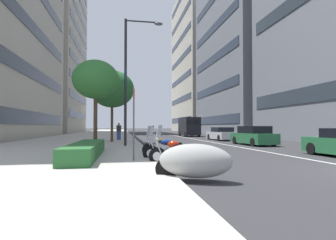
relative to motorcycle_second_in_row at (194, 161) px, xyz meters
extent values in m
cube|color=#B2ADA3|center=(29.97, 5.81, -0.46)|extent=(160.00, 10.71, 0.15)
cube|color=silver|center=(34.97, -6.20, -0.53)|extent=(110.00, 0.16, 0.01)
ellipsoid|color=#9E9E99|center=(-0.01, -0.02, 0.01)|extent=(1.51, 2.08, 0.89)
cylinder|color=black|center=(0.30, 0.68, -0.24)|extent=(0.34, 0.59, 0.60)
cylinder|color=black|center=(3.09, 0.56, -0.21)|extent=(0.41, 0.65, 0.67)
cylinder|color=silver|center=(3.09, 0.56, -0.21)|extent=(0.27, 0.36, 0.33)
cylinder|color=black|center=(2.38, -0.83, -0.21)|extent=(0.41, 0.65, 0.67)
cylinder|color=silver|center=(2.38, -0.83, -0.21)|extent=(0.27, 0.36, 0.33)
cube|color=silver|center=(2.74, -0.13, -0.22)|extent=(0.41, 0.46, 0.28)
cube|color=black|center=(2.65, -0.29, 0.19)|extent=(0.49, 0.67, 0.10)
ellipsoid|color=#991E0A|center=(2.81, 0.02, 0.25)|extent=(0.42, 0.52, 0.24)
cylinder|color=silver|center=(2.99, 0.52, 0.10)|extent=(0.18, 0.30, 0.64)
cylinder|color=silver|center=(3.12, 0.45, 0.10)|extent=(0.18, 0.30, 0.64)
cylinder|color=silver|center=(3.02, 0.41, 0.55)|extent=(0.55, 0.31, 0.04)
sphere|color=silver|center=(3.10, 0.57, 0.43)|extent=(0.14, 0.14, 0.14)
cube|color=#B2BCC6|center=(3.07, 0.50, 0.73)|extent=(0.45, 0.31, 0.44)
cylinder|color=silver|center=(2.73, -0.45, -0.34)|extent=(0.40, 0.65, 0.16)
cylinder|color=black|center=(4.30, 0.69, -0.21)|extent=(0.28, 0.67, 0.66)
cylinder|color=silver|center=(4.30, 0.69, -0.21)|extent=(0.21, 0.35, 0.33)
cylinder|color=black|center=(3.89, -0.86, -0.21)|extent=(0.28, 0.67, 0.66)
cylinder|color=silver|center=(3.89, -0.86, -0.21)|extent=(0.21, 0.35, 0.33)
cube|color=silver|center=(4.09, -0.09, -0.22)|extent=(0.35, 0.43, 0.28)
cube|color=black|center=(4.05, -0.26, 0.19)|extent=(0.38, 0.67, 0.10)
ellipsoid|color=navy|center=(4.14, 0.08, 0.25)|extent=(0.35, 0.51, 0.24)
cylinder|color=silver|center=(4.21, 0.63, 0.10)|extent=(0.12, 0.32, 0.64)
cylinder|color=silver|center=(4.34, 0.59, 0.10)|extent=(0.12, 0.32, 0.64)
cylinder|color=silver|center=(4.26, 0.53, 0.55)|extent=(0.59, 0.19, 0.04)
sphere|color=silver|center=(4.30, 0.70, 0.43)|extent=(0.14, 0.14, 0.14)
cube|color=#B2BCC6|center=(4.28, 0.63, 0.73)|extent=(0.46, 0.23, 0.44)
cylinder|color=silver|center=(4.16, -0.39, -0.34)|extent=(0.26, 0.69, 0.16)
cylinder|color=black|center=(5.90, 0.62, -0.22)|extent=(0.44, 0.60, 0.64)
cylinder|color=silver|center=(5.90, 0.62, -0.22)|extent=(0.28, 0.34, 0.32)
cylinder|color=black|center=(5.09, -0.64, -0.22)|extent=(0.44, 0.60, 0.64)
cylinder|color=silver|center=(5.09, -0.64, -0.22)|extent=(0.28, 0.34, 0.32)
cube|color=silver|center=(5.50, -0.01, -0.24)|extent=(0.42, 0.46, 0.28)
cube|color=black|center=(5.40, -0.16, 0.18)|extent=(0.53, 0.66, 0.10)
ellipsoid|color=brown|center=(5.59, 0.13, 0.24)|extent=(0.45, 0.52, 0.24)
cylinder|color=silver|center=(5.80, 0.59, 0.09)|extent=(0.21, 0.29, 0.64)
cylinder|color=silver|center=(5.91, 0.52, 0.09)|extent=(0.21, 0.29, 0.64)
cylinder|color=silver|center=(5.81, 0.49, 0.54)|extent=(0.53, 0.35, 0.04)
sphere|color=silver|center=(5.91, 0.64, 0.42)|extent=(0.14, 0.14, 0.14)
cube|color=#B2BCC6|center=(5.87, 0.57, 0.72)|extent=(0.44, 0.34, 0.44)
cylinder|color=silver|center=(5.46, -0.32, -0.35)|extent=(0.44, 0.63, 0.16)
cylinder|color=black|center=(5.37, -7.69, -0.23)|extent=(0.62, 0.23, 0.62)
cube|color=#236038|center=(12.54, -8.21, 0.00)|extent=(4.47, 1.90, 0.77)
cube|color=black|center=(12.38, -8.21, 0.66)|extent=(2.49, 1.69, 0.55)
cylinder|color=black|center=(13.97, -7.36, -0.23)|extent=(0.63, 0.24, 0.62)
cylinder|color=black|center=(14.02, -8.96, -0.23)|extent=(0.63, 0.24, 0.62)
cylinder|color=black|center=(11.06, -7.46, -0.23)|extent=(0.63, 0.24, 0.62)
cylinder|color=black|center=(11.11, -9.05, -0.23)|extent=(0.63, 0.24, 0.62)
cube|color=#B7B7BC|center=(19.77, -8.45, -0.02)|extent=(4.64, 1.91, 0.73)
cube|color=black|center=(19.67, -8.45, 0.58)|extent=(2.16, 1.74, 0.48)
cylinder|color=black|center=(21.29, -7.58, -0.23)|extent=(0.62, 0.23, 0.62)
cylinder|color=black|center=(21.31, -9.30, -0.23)|extent=(0.62, 0.23, 0.62)
cylinder|color=black|center=(18.24, -7.61, -0.23)|extent=(0.62, 0.23, 0.62)
cylinder|color=black|center=(18.25, -9.32, -0.23)|extent=(0.62, 0.23, 0.62)
cube|color=black|center=(31.04, -7.78, 0.95)|extent=(5.32, 2.12, 2.53)
cube|color=black|center=(28.41, -7.78, 1.50)|extent=(0.04, 1.77, 0.56)
cylinder|color=black|center=(32.85, -6.82, -0.18)|extent=(0.72, 0.26, 0.72)
cylinder|color=black|center=(32.85, -8.73, -0.18)|extent=(0.72, 0.26, 0.72)
cylinder|color=black|center=(29.23, -6.83, -0.18)|extent=(0.72, 0.26, 0.72)
cylinder|color=black|center=(29.24, -8.74, -0.18)|extent=(0.72, 0.26, 0.72)
cylinder|color=#47494C|center=(3.45, 1.43, 0.98)|extent=(0.06, 0.06, 2.74)
cube|color=red|center=(3.45, 1.42, 2.10)|extent=(0.32, 0.02, 0.40)
cylinder|color=#232326|center=(11.28, 1.66, 3.90)|extent=(0.18, 0.18, 8.58)
cylinder|color=#232326|center=(11.28, 0.54, 8.10)|extent=(0.10, 2.25, 0.10)
ellipsoid|color=slate|center=(11.28, -0.59, 8.02)|extent=(0.44, 0.60, 0.20)
cube|color=#194C99|center=(10.93, 1.66, 4.11)|extent=(0.56, 0.03, 1.10)
cube|color=#194C99|center=(11.63, 1.66, 4.11)|extent=(0.56, 0.03, 1.10)
cube|color=#28602D|center=(5.11, 3.39, -0.10)|extent=(6.60, 1.10, 0.59)
cylinder|color=#473323|center=(8.92, 3.38, 1.12)|extent=(0.22, 0.22, 3.01)
ellipsoid|color=#2D6B2D|center=(8.92, 3.38, 3.60)|extent=(2.62, 2.62, 2.23)
cylinder|color=#473323|center=(16.46, 2.74, 1.17)|extent=(0.22, 0.22, 3.11)
ellipsoid|color=#265B28|center=(16.46, 2.74, 4.13)|extent=(3.76, 3.76, 3.19)
cube|color=#33478C|center=(19.61, 2.20, 0.03)|extent=(0.37, 0.40, 0.83)
cube|color=#2D2D33|center=(19.61, 2.20, 0.73)|extent=(0.43, 0.48, 0.57)
sphere|color=#8C6647|center=(19.61, 2.20, 1.13)|extent=(0.23, 0.23, 0.23)
cube|color=#2D3842|center=(13.54, -14.81, 3.82)|extent=(21.19, 0.08, 1.50)
cube|color=slate|center=(40.08, -23.45, 16.02)|extent=(24.16, 17.21, 33.11)
cube|color=#232D3D|center=(40.08, -14.81, 2.11)|extent=(21.74, 0.08, 1.50)
cube|color=#232D3D|center=(40.08, -14.81, 7.81)|extent=(21.74, 0.08, 1.50)
cube|color=#232D3D|center=(40.08, -14.81, 13.50)|extent=(21.74, 0.08, 1.50)
cube|color=#232D3D|center=(40.08, -14.81, 19.20)|extent=(21.74, 0.08, 1.50)
cube|color=#B7B2A3|center=(69.12, -24.00, 20.15)|extent=(28.16, 18.30, 41.38)
cube|color=#232D3D|center=(69.12, -14.81, 2.77)|extent=(25.34, 0.08, 1.50)
cube|color=#232D3D|center=(69.12, -14.81, 8.70)|extent=(25.34, 0.08, 1.50)
cube|color=#232D3D|center=(69.12, -14.81, 14.63)|extent=(25.34, 0.08, 1.50)
cube|color=#232D3D|center=(69.12, -14.81, 20.57)|extent=(25.34, 0.08, 1.50)
cube|color=#232D3D|center=(69.12, -14.81, 26.50)|extent=(25.34, 0.08, 1.50)
cube|color=#232D3D|center=(69.12, -14.81, 32.43)|extent=(25.34, 0.08, 1.50)
cube|color=#232D3D|center=(69.12, -14.81, 38.36)|extent=(25.34, 0.08, 1.50)
cube|color=#2D3842|center=(25.32, 12.13, 1.91)|extent=(30.27, 0.08, 1.50)
cube|color=#2D3842|center=(25.32, 12.13, 7.16)|extent=(30.27, 0.08, 1.50)
cube|color=#2D3842|center=(25.32, 12.13, 12.42)|extent=(30.27, 0.08, 1.50)
cube|color=#B7B2A3|center=(59.40, 19.95, 25.28)|extent=(26.71, 15.57, 51.64)
cube|color=#2D3842|center=(59.40, 12.13, 3.59)|extent=(24.04, 0.08, 1.50)
cube|color=#2D3842|center=(59.40, 12.13, 7.63)|extent=(24.04, 0.08, 1.50)
cube|color=#2D3842|center=(59.40, 12.13, 11.67)|extent=(24.04, 0.08, 1.50)
cube|color=#2D3842|center=(59.40, 12.13, 15.71)|extent=(24.04, 0.08, 1.50)
cube|color=#2D3842|center=(59.40, 12.13, 19.74)|extent=(24.04, 0.08, 1.50)
cube|color=#2D3842|center=(59.40, 12.13, 23.78)|extent=(24.04, 0.08, 1.50)
cube|color=#2D3842|center=(59.40, 12.13, 27.82)|extent=(24.04, 0.08, 1.50)
camera|label=1|loc=(-6.72, 1.86, 0.90)|focal=28.34mm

